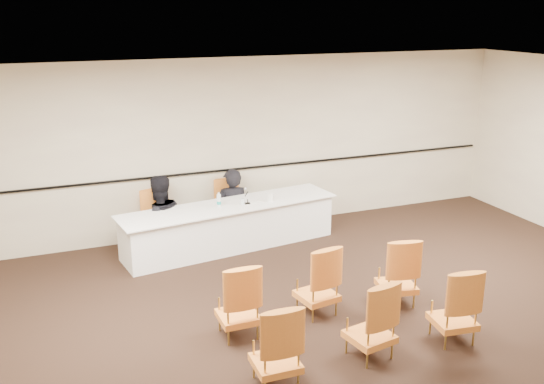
% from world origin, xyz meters
% --- Properties ---
extents(floor, '(10.00, 10.00, 0.00)m').
position_xyz_m(floor, '(0.00, 0.00, 0.00)').
color(floor, black).
rests_on(floor, ground).
extents(ceiling, '(10.00, 10.00, 0.00)m').
position_xyz_m(ceiling, '(0.00, 0.00, 3.00)').
color(ceiling, white).
rests_on(ceiling, ground).
extents(wall_back, '(10.00, 0.04, 3.00)m').
position_xyz_m(wall_back, '(0.00, 4.00, 1.50)').
color(wall_back, beige).
rests_on(wall_back, ground).
extents(wall_rail, '(9.80, 0.04, 0.03)m').
position_xyz_m(wall_rail, '(0.00, 3.96, 1.10)').
color(wall_rail, black).
rests_on(wall_rail, wall_back).
extents(panel_table, '(3.70, 1.32, 0.73)m').
position_xyz_m(panel_table, '(-0.52, 3.19, 0.36)').
color(panel_table, white).
rests_on(panel_table, ground).
extents(panelist_main, '(0.63, 0.44, 1.65)m').
position_xyz_m(panelist_main, '(-0.30, 3.77, 0.34)').
color(panelist_main, black).
rests_on(panelist_main, ground).
extents(panelist_main_chair, '(0.56, 0.56, 0.95)m').
position_xyz_m(panelist_main_chair, '(-0.30, 3.77, 0.47)').
color(panelist_main_chair, orange).
rests_on(panelist_main_chair, ground).
extents(panelist_second, '(0.88, 0.72, 1.69)m').
position_xyz_m(panelist_second, '(-1.59, 3.59, 0.38)').
color(panelist_second, black).
rests_on(panelist_second, ground).
extents(panelist_second_chair, '(0.56, 0.56, 0.95)m').
position_xyz_m(panelist_second_chair, '(-1.59, 3.59, 0.47)').
color(panelist_second_chair, orange).
rests_on(panelist_second_chair, ground).
extents(papers, '(0.37, 0.35, 0.00)m').
position_xyz_m(papers, '(-0.16, 3.22, 0.73)').
color(papers, white).
rests_on(papers, panel_table).
extents(microphone, '(0.11, 0.19, 0.25)m').
position_xyz_m(microphone, '(-0.24, 3.13, 0.85)').
color(microphone, black).
rests_on(microphone, panel_table).
extents(water_bottle, '(0.07, 0.07, 0.23)m').
position_xyz_m(water_bottle, '(-0.70, 3.18, 0.84)').
color(water_bottle, teal).
rests_on(water_bottle, panel_table).
extents(drinking_glass, '(0.07, 0.07, 0.10)m').
position_xyz_m(drinking_glass, '(-0.31, 3.15, 0.78)').
color(drinking_glass, silver).
rests_on(drinking_glass, panel_table).
extents(coffee_cup, '(0.10, 0.10, 0.14)m').
position_xyz_m(coffee_cup, '(0.16, 3.13, 0.80)').
color(coffee_cup, white).
rests_on(coffee_cup, panel_table).
extents(aud_chair_front_left, '(0.50, 0.50, 0.95)m').
position_xyz_m(aud_chair_front_left, '(-1.30, 0.49, 0.47)').
color(aud_chair_front_left, orange).
rests_on(aud_chair_front_left, ground).
extents(aud_chair_front_mid, '(0.57, 0.57, 0.95)m').
position_xyz_m(aud_chair_front_mid, '(-0.19, 0.63, 0.47)').
color(aud_chair_front_mid, orange).
rests_on(aud_chair_front_mid, ground).
extents(aud_chair_front_right, '(0.59, 0.59, 0.95)m').
position_xyz_m(aud_chair_front_right, '(0.91, 0.49, 0.47)').
color(aud_chair_front_right, orange).
rests_on(aud_chair_front_right, ground).
extents(aud_chair_back_left, '(0.51, 0.51, 0.95)m').
position_xyz_m(aud_chair_back_left, '(-1.26, -0.59, 0.47)').
color(aud_chair_back_left, orange).
rests_on(aud_chair_back_left, ground).
extents(aud_chair_back_mid, '(0.58, 0.58, 0.95)m').
position_xyz_m(aud_chair_back_mid, '(-0.08, -0.49, 0.47)').
color(aud_chair_back_mid, orange).
rests_on(aud_chair_back_mid, ground).
extents(aud_chair_back_right, '(0.56, 0.56, 0.95)m').
position_xyz_m(aud_chair_back_right, '(1.00, -0.56, 0.47)').
color(aud_chair_back_right, orange).
rests_on(aud_chair_back_right, ground).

